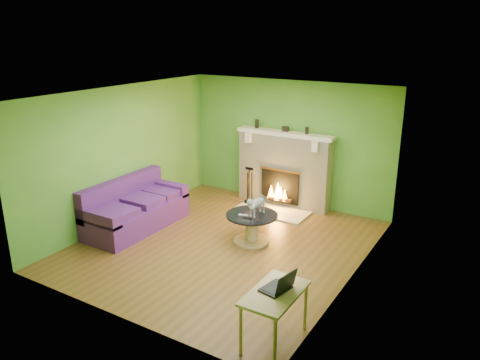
# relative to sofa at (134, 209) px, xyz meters

# --- Properties ---
(floor) EXTENTS (5.00, 5.00, 0.00)m
(floor) POSITION_rel_sofa_xyz_m (1.86, 0.23, -0.35)
(floor) COLOR brown
(floor) RESTS_ON ground
(ceiling) EXTENTS (5.00, 5.00, 0.00)m
(ceiling) POSITION_rel_sofa_xyz_m (1.86, 0.23, 2.25)
(ceiling) COLOR white
(ceiling) RESTS_ON wall_back
(wall_back) EXTENTS (5.00, 0.00, 5.00)m
(wall_back) POSITION_rel_sofa_xyz_m (1.86, 2.73, 0.95)
(wall_back) COLOR #42812A
(wall_back) RESTS_ON floor
(wall_front) EXTENTS (5.00, 0.00, 5.00)m
(wall_front) POSITION_rel_sofa_xyz_m (1.86, -2.27, 0.95)
(wall_front) COLOR #42812A
(wall_front) RESTS_ON floor
(wall_left) EXTENTS (0.00, 5.00, 5.00)m
(wall_left) POSITION_rel_sofa_xyz_m (-0.39, 0.23, 0.95)
(wall_left) COLOR #42812A
(wall_left) RESTS_ON floor
(wall_right) EXTENTS (0.00, 5.00, 5.00)m
(wall_right) POSITION_rel_sofa_xyz_m (4.11, 0.23, 0.95)
(wall_right) COLOR #42812A
(wall_right) RESTS_ON floor
(window_frame) EXTENTS (0.00, 1.20, 1.20)m
(window_frame) POSITION_rel_sofa_xyz_m (4.10, -0.67, 1.20)
(window_frame) COLOR silver
(window_frame) RESTS_ON wall_right
(window_pane) EXTENTS (0.00, 1.06, 1.06)m
(window_pane) POSITION_rel_sofa_xyz_m (4.09, -0.67, 1.20)
(window_pane) COLOR white
(window_pane) RESTS_ON wall_right
(fireplace) EXTENTS (2.10, 0.46, 1.58)m
(fireplace) POSITION_rel_sofa_xyz_m (1.86, 2.54, 0.42)
(fireplace) COLOR beige
(fireplace) RESTS_ON floor
(hearth) EXTENTS (1.50, 0.75, 0.03)m
(hearth) POSITION_rel_sofa_xyz_m (1.86, 2.03, -0.34)
(hearth) COLOR beige
(hearth) RESTS_ON floor
(mantel) EXTENTS (2.10, 0.28, 0.08)m
(mantel) POSITION_rel_sofa_xyz_m (1.86, 2.52, 1.19)
(mantel) COLOR silver
(mantel) RESTS_ON fireplace
(sofa) EXTENTS (0.92, 2.04, 0.92)m
(sofa) POSITION_rel_sofa_xyz_m (0.00, 0.00, 0.00)
(sofa) COLOR #471961
(sofa) RESTS_ON floor
(coffee_table) EXTENTS (0.90, 0.90, 0.51)m
(coffee_table) POSITION_rel_sofa_xyz_m (2.20, 0.59, -0.06)
(coffee_table) COLOR tan
(coffee_table) RESTS_ON floor
(desk) EXTENTS (0.53, 0.91, 0.67)m
(desk) POSITION_rel_sofa_xyz_m (3.81, -1.67, 0.24)
(desk) COLOR tan
(desk) RESTS_ON floor
(cat) EXTENTS (0.27, 0.59, 0.35)m
(cat) POSITION_rel_sofa_xyz_m (2.28, 0.64, 0.33)
(cat) COLOR slate
(cat) RESTS_ON coffee_table
(remote_silver) EXTENTS (0.18, 0.09, 0.02)m
(remote_silver) POSITION_rel_sofa_xyz_m (2.10, 0.47, 0.17)
(remote_silver) COLOR #98989B
(remote_silver) RESTS_ON coffee_table
(remote_black) EXTENTS (0.16, 0.04, 0.02)m
(remote_black) POSITION_rel_sofa_xyz_m (2.22, 0.41, 0.17)
(remote_black) COLOR black
(remote_black) RESTS_ON coffee_table
(laptop) EXTENTS (0.37, 0.40, 0.26)m
(laptop) POSITION_rel_sofa_xyz_m (3.79, -1.62, 0.45)
(laptop) COLOR black
(laptop) RESTS_ON desk
(fire_tools) EXTENTS (0.21, 0.21, 0.79)m
(fire_tools) POSITION_rel_sofa_xyz_m (1.23, 2.18, 0.07)
(fire_tools) COLOR black
(fire_tools) RESTS_ON hearth
(mantel_vase_left) EXTENTS (0.08, 0.08, 0.18)m
(mantel_vase_left) POSITION_rel_sofa_xyz_m (1.19, 2.55, 1.32)
(mantel_vase_left) COLOR black
(mantel_vase_left) RESTS_ON mantel
(mantel_vase_right) EXTENTS (0.07, 0.07, 0.14)m
(mantel_vase_right) POSITION_rel_sofa_xyz_m (2.33, 2.55, 1.30)
(mantel_vase_right) COLOR black
(mantel_vase_right) RESTS_ON mantel
(mantel_box) EXTENTS (0.12, 0.08, 0.10)m
(mantel_box) POSITION_rel_sofa_xyz_m (1.86, 2.55, 1.28)
(mantel_box) COLOR black
(mantel_box) RESTS_ON mantel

